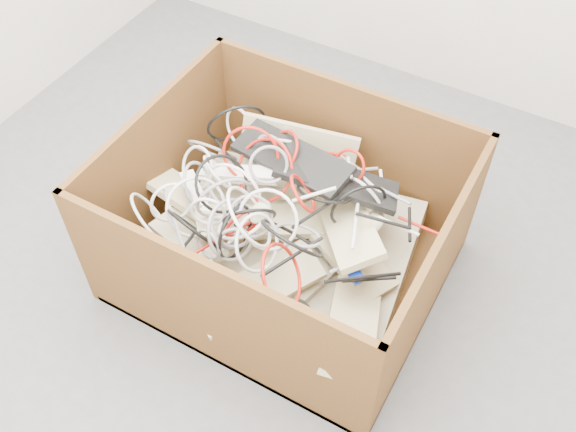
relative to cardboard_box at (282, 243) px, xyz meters
The scene contains 8 objects.
ground 0.21m from the cardboard_box, 125.02° to the right, with size 3.00×3.00×0.00m, color #4D4D4F.
cardboard_box is the anchor object (origin of this frame).
keyboard_pile 0.15m from the cardboard_box, 47.91° to the left, with size 1.16×0.90×0.33m.
mice_scatter 0.20m from the cardboard_box, behind, with size 0.70×0.70×0.19m.
power_strip_left 0.31m from the cardboard_box, 165.41° to the left, with size 0.31×0.06×0.04m, color white.
power_strip_right 0.35m from the cardboard_box, 161.56° to the right, with size 0.27×0.05×0.04m, color white.
vga_plug 0.42m from the cardboard_box, 19.33° to the right, with size 0.04×0.04×0.02m, color #0B27AF.
cable_tangle 0.27m from the cardboard_box, 160.66° to the right, with size 1.07×0.84×0.41m.
Camera 1 is at (0.85, -1.20, 2.12)m, focal length 41.38 mm.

